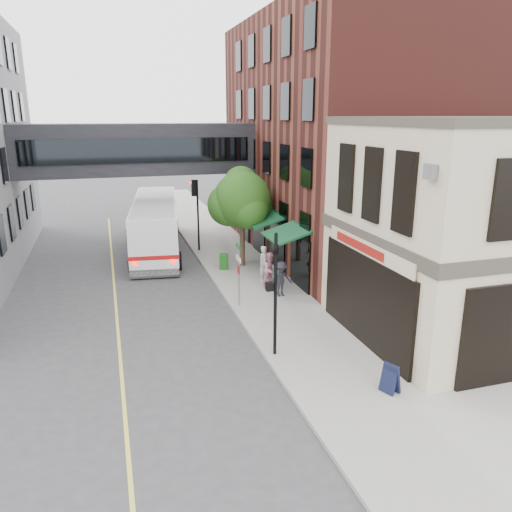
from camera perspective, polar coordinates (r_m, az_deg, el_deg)
ground at (r=16.78m, az=3.09°, el=-14.66°), size 120.00×120.00×0.00m
sidewalk_main at (r=29.67m, az=-2.42°, el=-0.68°), size 4.00×60.00×0.15m
corner_building at (r=21.36m, az=24.62°, el=2.78°), size 10.19×8.12×8.45m
brick_building at (r=32.29m, az=11.18°, el=12.86°), size 13.76×18.00×14.00m
skyway_bridge at (r=31.69m, az=-13.40°, el=11.80°), size 14.00×3.18×3.00m
traffic_signal_near at (r=17.37m, az=2.15°, el=-2.73°), size 0.44×0.22×4.60m
traffic_signal_far at (r=31.45m, az=-6.95°, el=6.27°), size 0.53×0.28×4.50m
street_sign_pole at (r=22.26m, az=-1.98°, el=-1.35°), size 0.08×0.75×3.00m
street_tree at (r=28.12m, az=-1.72°, el=6.43°), size 3.80×3.20×5.60m
lane_marking at (r=25.06m, az=-15.79°, el=-4.62°), size 0.12×40.00×0.01m
bus at (r=32.62m, az=-11.39°, el=3.72°), size 4.16×12.35×3.26m
pedestrian_a at (r=25.88m, az=0.98°, el=-0.85°), size 0.80×0.68×1.85m
pedestrian_b at (r=25.03m, az=1.66°, el=-1.55°), size 1.01×0.88×1.76m
pedestrian_c at (r=23.72m, az=2.89°, el=-2.63°), size 1.18×0.79×1.70m
newspaper_box at (r=27.95m, az=-3.70°, el=-0.63°), size 0.55×0.52×0.89m
sandwich_board at (r=16.50m, az=15.12°, el=-13.32°), size 0.52×0.62×0.95m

